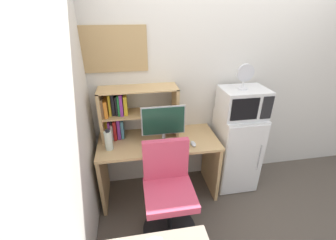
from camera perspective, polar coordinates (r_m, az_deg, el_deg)
The scene contains 13 objects.
wall_back at distance 2.94m, azimuth 22.93°, elevation 10.11°, with size 6.40×0.04×2.60m, color silver.
wall_left at distance 1.15m, azimuth -32.31°, elevation -17.69°, with size 0.04×4.40×2.60m, color silver.
desk at distance 2.58m, azimuth -2.33°, elevation -9.31°, with size 1.30×0.58×0.74m.
hutch_bookshelf at distance 2.45m, azimuth -10.37°, elevation 2.17°, with size 0.82×0.28×0.55m.
monitor at distance 2.26m, azimuth -1.17°, elevation -0.77°, with size 0.45×0.16×0.43m.
keyboard at distance 2.34m, azimuth -0.13°, elevation -6.56°, with size 0.43×0.14×0.02m, color black.
computer_mouse at distance 2.38m, azimuth 6.42°, elevation -6.01°, with size 0.05×0.11×0.03m, color silver.
water_bottle at distance 2.33m, azimuth -14.84°, elevation -4.98°, with size 0.08×0.08×0.22m.
mini_fridge at distance 2.88m, azimuth 16.69°, elevation -7.40°, with size 0.48×0.49×0.95m.
microwave at distance 2.60m, azimuth 18.45°, elevation 4.27°, with size 0.49×0.37×0.31m.
desk_fan at distance 2.49m, azimuth 18.93°, elevation 10.74°, with size 0.18×0.11×0.27m.
desk_chair at distance 2.28m, azimuth 0.09°, elevation -18.53°, with size 0.53×0.53×0.94m.
wall_corkboard at distance 2.38m, azimuth -13.45°, elevation 17.02°, with size 0.65×0.02×0.45m, color tan.
Camera 1 is at (-1.16, -2.36, 2.03)m, focal length 24.04 mm.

